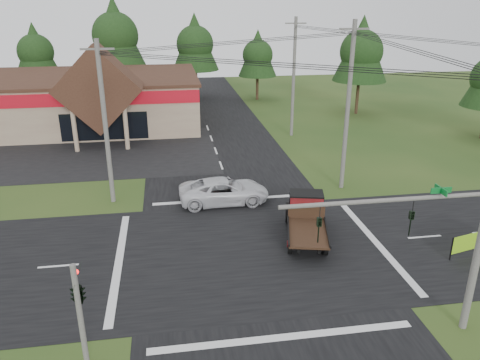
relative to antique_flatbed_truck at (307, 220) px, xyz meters
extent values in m
plane|color=#233F16|center=(-3.26, -0.91, -1.19)|extent=(120.00, 120.00, 0.00)
cube|color=black|center=(-3.26, -0.91, -1.18)|extent=(12.00, 120.00, 0.02)
cube|color=black|center=(-3.26, -0.91, -1.18)|extent=(120.00, 12.00, 0.02)
cube|color=black|center=(-17.26, 18.09, -1.17)|extent=(28.00, 14.00, 0.02)
cube|color=gray|center=(-19.26, 29.09, 1.31)|extent=(30.00, 15.00, 5.00)
cube|color=#3E2319|center=(-19.26, 29.09, 3.86)|extent=(30.40, 15.40, 0.30)
cube|color=maroon|center=(-19.26, 21.54, 2.91)|extent=(30.00, 0.12, 1.20)
cube|color=#3E2319|center=(-13.26, 20.59, 4.11)|extent=(7.78, 4.00, 7.78)
cylinder|color=gray|center=(-15.46, 18.89, 0.81)|extent=(0.40, 0.40, 4.00)
cylinder|color=gray|center=(-11.06, 18.89, 0.81)|extent=(0.40, 0.40, 4.00)
cube|color=black|center=(-13.26, 21.57, 0.31)|extent=(8.00, 0.08, 2.60)
cylinder|color=#595651|center=(4.24, -8.41, 2.31)|extent=(0.24, 0.24, 7.00)
cylinder|color=#595651|center=(0.24, -8.41, 4.81)|extent=(8.00, 0.16, 0.16)
imported|color=black|center=(1.24, -8.41, 3.81)|extent=(0.16, 0.20, 1.00)
imported|color=black|center=(-2.26, -8.41, 3.81)|extent=(0.16, 0.20, 1.00)
cube|color=#0C6626|center=(2.24, -8.41, 5.06)|extent=(0.80, 0.04, 0.22)
cylinder|color=#595651|center=(-10.76, -8.41, 1.01)|extent=(0.20, 0.20, 4.40)
imported|color=black|center=(-10.76, -8.21, 2.51)|extent=(0.53, 2.48, 1.00)
sphere|color=#FF0C0C|center=(-10.76, -8.06, 2.71)|extent=(0.18, 0.18, 0.18)
cylinder|color=#595651|center=(-11.26, 7.09, 4.06)|extent=(0.30, 0.30, 10.50)
cube|color=#595651|center=(-11.26, 7.09, 8.71)|extent=(2.00, 0.12, 0.12)
cylinder|color=#595651|center=(4.74, 7.09, 4.56)|extent=(0.30, 0.30, 11.50)
cube|color=#595651|center=(4.74, 7.09, 9.71)|extent=(2.00, 0.12, 0.12)
cylinder|color=#595651|center=(4.74, 21.09, 4.41)|extent=(0.30, 0.30, 11.20)
cube|color=#595651|center=(4.74, 21.09, 9.41)|extent=(2.00, 0.12, 0.12)
cylinder|color=#332316|center=(-23.26, 41.09, 0.56)|extent=(0.36, 0.36, 3.50)
cone|color=#193313|center=(-23.26, 41.09, 5.61)|extent=(5.60, 5.60, 6.60)
sphere|color=#193313|center=(-23.26, 41.09, 5.31)|extent=(4.40, 4.40, 4.40)
cylinder|color=#332316|center=(-13.26, 40.09, 1.09)|extent=(0.36, 0.36, 4.55)
cone|color=#193313|center=(-13.26, 40.09, 7.65)|extent=(7.28, 7.28, 8.58)
sphere|color=#193313|center=(-13.26, 40.09, 7.26)|extent=(5.72, 5.72, 5.72)
cylinder|color=#332316|center=(-3.26, 41.09, 0.74)|extent=(0.36, 0.36, 3.85)
cone|color=#193313|center=(-3.26, 41.09, 6.29)|extent=(6.16, 6.16, 7.26)
sphere|color=#193313|center=(-3.26, 41.09, 5.96)|extent=(4.84, 4.84, 4.84)
cylinder|color=#332316|center=(4.74, 39.09, 0.39)|extent=(0.36, 0.36, 3.15)
cone|color=#193313|center=(4.74, 39.09, 4.93)|extent=(5.04, 5.04, 5.94)
sphere|color=#193313|center=(4.74, 39.09, 4.66)|extent=(3.96, 3.96, 3.96)
cylinder|color=#332316|center=(14.74, 29.09, 0.74)|extent=(0.36, 0.36, 3.85)
cone|color=#193313|center=(14.74, 29.09, 6.29)|extent=(6.16, 6.16, 7.26)
sphere|color=#193313|center=(14.74, 29.09, 5.96)|extent=(4.84, 4.84, 4.84)
imported|color=silver|center=(-3.93, 5.76, -0.37)|extent=(5.97, 2.87, 1.64)
camera|label=1|loc=(-7.34, -22.63, 11.49)|focal=35.00mm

